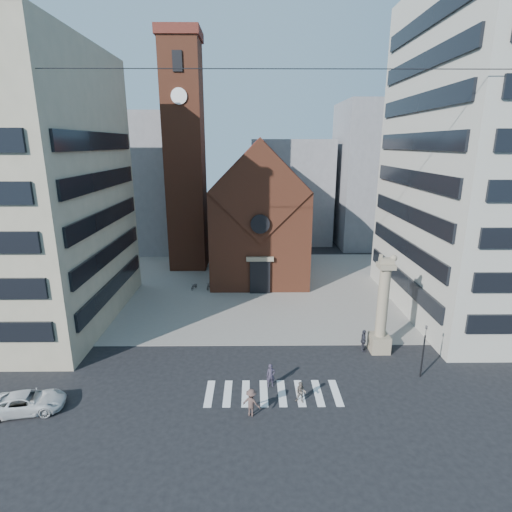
# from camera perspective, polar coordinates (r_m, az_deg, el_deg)

# --- Properties ---
(ground) EXTENTS (120.00, 120.00, 0.00)m
(ground) POSITION_cam_1_polar(r_m,az_deg,el_deg) (32.82, 1.15, -16.02)
(ground) COLOR black
(ground) RESTS_ON ground
(piazza) EXTENTS (46.00, 30.00, 0.05)m
(piazza) POSITION_cam_1_polar(r_m,az_deg,el_deg) (49.97, 0.52, -4.45)
(piazza) COLOR gray
(piazza) RESTS_ON ground
(zebra_crossing) EXTENTS (10.20, 3.20, 0.01)m
(zebra_crossing) POSITION_cam_1_polar(r_m,az_deg,el_deg) (30.33, 2.42, -18.98)
(zebra_crossing) COLOR white
(zebra_crossing) RESTS_ON ground
(church) EXTENTS (12.00, 16.65, 18.00)m
(church) POSITION_cam_1_polar(r_m,az_deg,el_deg) (53.75, 0.42, 5.79)
(church) COLOR brown
(church) RESTS_ON ground
(campanile) EXTENTS (5.50, 5.50, 31.20)m
(campanile) POSITION_cam_1_polar(r_m,az_deg,el_deg) (56.65, -10.09, 13.95)
(campanile) COLOR brown
(campanile) RESTS_ON ground
(building_left) EXTENTS (18.00, 20.00, 26.00)m
(building_left) POSITION_cam_1_polar(r_m,az_deg,el_deg) (44.59, -32.09, 7.87)
(building_left) COLOR tan
(building_left) RESTS_ON ground
(building_right) EXTENTS (18.00, 22.00, 32.00)m
(building_right) POSITION_cam_1_polar(r_m,az_deg,el_deg) (47.04, 32.18, 11.85)
(building_right) COLOR #A9A699
(building_right) RESTS_ON ground
(bg_block_left) EXTENTS (16.00, 14.00, 22.00)m
(bg_block_left) POSITION_cam_1_polar(r_m,az_deg,el_deg) (70.81, -16.45, 10.03)
(bg_block_left) COLOR gray
(bg_block_left) RESTS_ON ground
(bg_block_mid) EXTENTS (14.00, 12.00, 18.00)m
(bg_block_mid) POSITION_cam_1_polar(r_m,az_deg,el_deg) (73.69, 4.89, 9.24)
(bg_block_mid) COLOR gray
(bg_block_mid) RESTS_ON ground
(bg_block_right) EXTENTS (16.00, 14.00, 24.00)m
(bg_block_right) POSITION_cam_1_polar(r_m,az_deg,el_deg) (73.74, 17.88, 10.90)
(bg_block_right) COLOR gray
(bg_block_right) RESTS_ON ground
(lion_column) EXTENTS (1.63, 1.60, 8.68)m
(lion_column) POSITION_cam_1_polar(r_m,az_deg,el_deg) (35.56, 17.54, -7.90)
(lion_column) COLOR gray
(lion_column) RESTS_ON ground
(traffic_light) EXTENTS (0.13, 0.16, 4.30)m
(traffic_light) POSITION_cam_1_polar(r_m,az_deg,el_deg) (33.38, 22.80, -12.27)
(traffic_light) COLOR black
(traffic_light) RESTS_ON ground
(white_car) EXTENTS (5.10, 3.03, 1.33)m
(white_car) POSITION_cam_1_polar(r_m,az_deg,el_deg) (32.19, -29.91, -17.65)
(white_car) COLOR silver
(white_car) RESTS_ON ground
(pedestrian_0) EXTENTS (0.70, 0.51, 1.78)m
(pedestrian_0) POSITION_cam_1_polar(r_m,az_deg,el_deg) (30.55, 2.13, -16.69)
(pedestrian_0) COLOR #302A3A
(pedestrian_0) RESTS_ON ground
(pedestrian_1) EXTENTS (0.90, 0.80, 1.55)m
(pedestrian_1) POSITION_cam_1_polar(r_m,az_deg,el_deg) (29.20, 6.43, -18.78)
(pedestrian_1) COLOR #645950
(pedestrian_1) RESTS_ON ground
(pedestrian_2) EXTENTS (0.57, 1.19, 1.97)m
(pedestrian_2) POSITION_cam_1_polar(r_m,az_deg,el_deg) (36.20, 15.11, -11.58)
(pedestrian_2) COLOR #2B2B34
(pedestrian_2) RESTS_ON ground
(pedestrian_3) EXTENTS (1.42, 1.14, 1.92)m
(pedestrian_3) POSITION_cam_1_polar(r_m,az_deg,el_deg) (27.79, -0.66, -20.20)
(pedestrian_3) COLOR #4B3632
(pedestrian_3) RESTS_ON ground
(scooter_0) EXTENTS (0.94, 1.60, 0.80)m
(scooter_0) POSITION_cam_1_polar(r_m,az_deg,el_deg) (49.65, -8.82, -4.26)
(scooter_0) COLOR black
(scooter_0) RESTS_ON piazza
(scooter_1) EXTENTS (0.82, 1.53, 0.88)m
(scooter_1) POSITION_cam_1_polar(r_m,az_deg,el_deg) (49.40, -6.71, -4.23)
(scooter_1) COLOR black
(scooter_1) RESTS_ON piazza
(scooter_2) EXTENTS (0.94, 1.60, 0.80)m
(scooter_2) POSITION_cam_1_polar(r_m,az_deg,el_deg) (49.25, -4.59, -4.29)
(scooter_2) COLOR black
(scooter_2) RESTS_ON piazza
(scooter_3) EXTENTS (0.82, 1.53, 0.88)m
(scooter_3) POSITION_cam_1_polar(r_m,az_deg,el_deg) (49.14, -2.46, -4.24)
(scooter_3) COLOR black
(scooter_3) RESTS_ON piazza
(scooter_4) EXTENTS (0.94, 1.60, 0.80)m
(scooter_4) POSITION_cam_1_polar(r_m,az_deg,el_deg) (49.13, -0.32, -4.29)
(scooter_4) COLOR black
(scooter_4) RESTS_ON piazza
(scooter_5) EXTENTS (0.82, 1.53, 0.88)m
(scooter_5) POSITION_cam_1_polar(r_m,az_deg,el_deg) (49.15, 1.81, -4.23)
(scooter_5) COLOR black
(scooter_5) RESTS_ON piazza
(scooter_6) EXTENTS (0.94, 1.60, 0.80)m
(scooter_6) POSITION_cam_1_polar(r_m,az_deg,el_deg) (49.28, 3.94, -4.26)
(scooter_6) COLOR black
(scooter_6) RESTS_ON piazza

